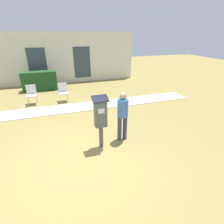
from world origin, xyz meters
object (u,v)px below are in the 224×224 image
Objects in this scene: parking_meter at (101,116)px; outdoor_chair_left at (31,93)px; person_standing at (123,113)px; outdoor_chair_middle at (63,91)px.

parking_meter reaches higher than outdoor_chair_left.
outdoor_chair_middle is (-1.54, 4.13, -0.40)m from person_standing.
outdoor_chair_middle is at bearing 71.35° from person_standing.
parking_meter is 4.41m from outdoor_chair_middle.
person_standing is 1.76× the size of outdoor_chair_left.
outdoor_chair_left is 1.00× the size of outdoor_chair_middle.
person_standing is (0.73, 0.18, -0.09)m from parking_meter.
outdoor_chair_left is 1.45m from outdoor_chair_middle.
person_standing is at bearing -68.51° from outdoor_chair_middle.
parking_meter is 0.76m from person_standing.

